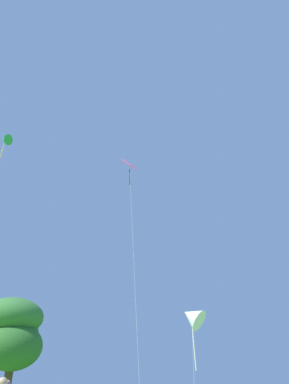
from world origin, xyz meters
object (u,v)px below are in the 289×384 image
at_px(kite_pink_low, 130,172).
at_px(kite_green_small, 5,140).
at_px(kite_white_distant, 192,317).
at_px(tree_left_oak, 13,332).

height_order(kite_pink_low, kite_green_small, kite_green_small).
height_order(kite_white_distant, kite_green_small, kite_green_small).
distance_m(kite_pink_low, kite_green_small, 16.77).
bearing_deg(kite_pink_low, kite_white_distant, 38.18).
distance_m(kite_white_distant, kite_green_small, 28.04).
xyz_separation_m(kite_pink_low, kite_green_small, (-15.06, 2.40, 6.98)).
relative_size(kite_pink_low, kite_green_small, 0.78).
xyz_separation_m(kite_green_small, tree_left_oak, (5.95, -3.01, -21.15)).
bearing_deg(kite_green_small, kite_pink_low, -9.07).
height_order(kite_pink_low, tree_left_oak, kite_pink_low).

